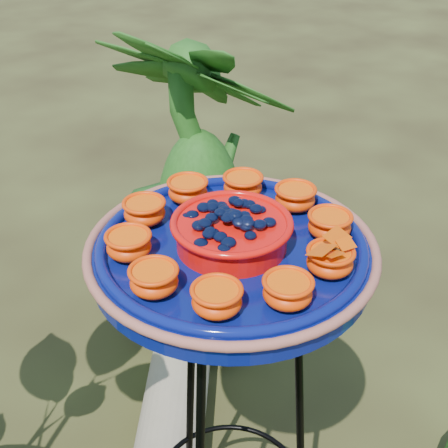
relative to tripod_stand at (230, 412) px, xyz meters
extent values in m
torus|color=black|center=(0.00, 0.00, 0.33)|extent=(0.30, 0.30, 0.02)
cylinder|color=black|center=(0.04, 0.14, -0.10)|extent=(0.04, 0.09, 0.86)
cylinder|color=black|center=(0.10, -0.10, -0.10)|extent=(0.07, 0.07, 0.86)
cylinder|color=#07115D|center=(0.00, 0.00, 0.36)|extent=(0.54, 0.54, 0.04)
torus|color=#AE634E|center=(0.00, 0.00, 0.38)|extent=(0.46, 0.46, 0.02)
torus|color=#07115D|center=(0.00, 0.00, 0.38)|extent=(0.42, 0.42, 0.02)
cylinder|color=red|center=(0.00, 0.00, 0.40)|extent=(0.21, 0.21, 0.04)
torus|color=red|center=(0.00, 0.00, 0.43)|extent=(0.19, 0.19, 0.01)
ellipsoid|color=black|center=(0.00, 0.00, 0.43)|extent=(0.15, 0.15, 0.03)
ellipsoid|color=#EC3E02|center=(0.16, -0.01, 0.40)|extent=(0.07, 0.07, 0.03)
cylinder|color=#FF5705|center=(0.16, -0.01, 0.42)|extent=(0.06, 0.06, 0.01)
ellipsoid|color=#EC3E02|center=(0.13, 0.08, 0.40)|extent=(0.07, 0.07, 0.03)
cylinder|color=#FF5705|center=(0.13, 0.08, 0.42)|extent=(0.06, 0.06, 0.01)
ellipsoid|color=#EC3E02|center=(0.06, 0.15, 0.40)|extent=(0.07, 0.07, 0.03)
cylinder|color=#FF5705|center=(0.06, 0.15, 0.42)|extent=(0.06, 0.06, 0.01)
ellipsoid|color=#EC3E02|center=(-0.04, 0.15, 0.40)|extent=(0.07, 0.07, 0.03)
cylinder|color=#FF5705|center=(-0.04, 0.15, 0.42)|extent=(0.06, 0.06, 0.01)
ellipsoid|color=#EC3E02|center=(-0.12, 0.10, 0.40)|extent=(0.07, 0.07, 0.03)
cylinder|color=#FF5705|center=(-0.12, 0.10, 0.42)|extent=(0.06, 0.06, 0.01)
ellipsoid|color=#EC3E02|center=(-0.16, 0.01, 0.40)|extent=(0.07, 0.07, 0.03)
cylinder|color=#FF5705|center=(-0.16, 0.01, 0.42)|extent=(0.06, 0.06, 0.01)
ellipsoid|color=#EC3E02|center=(-0.13, -0.08, 0.40)|extent=(0.07, 0.07, 0.03)
cylinder|color=#FF5705|center=(-0.13, -0.08, 0.42)|extent=(0.06, 0.06, 0.01)
ellipsoid|color=#EC3E02|center=(-0.06, -0.15, 0.40)|extent=(0.07, 0.07, 0.03)
cylinder|color=#FF5705|center=(-0.06, -0.15, 0.42)|extent=(0.06, 0.06, 0.01)
ellipsoid|color=#EC3E02|center=(0.04, -0.15, 0.40)|extent=(0.07, 0.07, 0.03)
cylinder|color=#FF5705|center=(0.04, -0.15, 0.42)|extent=(0.06, 0.06, 0.01)
ellipsoid|color=#EC3E02|center=(0.12, -0.10, 0.40)|extent=(0.07, 0.07, 0.03)
cylinder|color=#FF5705|center=(0.12, -0.10, 0.42)|extent=(0.06, 0.06, 0.01)
cylinder|color=black|center=(0.04, -0.15, 0.43)|extent=(0.01, 0.03, 0.00)
cube|color=#F35504|center=(0.02, -0.15, 0.43)|extent=(0.04, 0.03, 0.01)
cube|color=#F35504|center=(0.06, -0.15, 0.43)|extent=(0.04, 0.03, 0.01)
cylinder|color=tan|center=(0.14, 0.31, -0.44)|extent=(0.54, 0.47, 0.18)
imported|color=#1D4A13|center=(0.64, 0.63, -0.01)|extent=(0.66, 0.66, 1.03)
camera|label=1|loc=(-0.63, -0.50, 0.94)|focal=50.00mm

